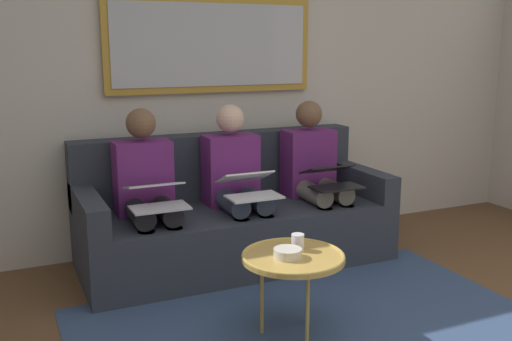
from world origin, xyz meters
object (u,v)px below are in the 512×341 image
(coffee_table, at_px, (293,258))
(laptop_white, at_px, (249,185))
(person_left, at_px, (314,173))
(person_middle, at_px, (236,180))
(framed_mirror, at_px, (212,45))
(laptop_black, at_px, (331,177))
(couch, at_px, (233,218))
(bowl, at_px, (288,253))
(laptop_silver, at_px, (156,195))
(cup, at_px, (298,242))
(person_right, at_px, (147,189))

(coffee_table, relative_size, laptop_white, 1.53)
(person_left, bearing_deg, person_middle, 0.00)
(person_middle, bearing_deg, framed_mirror, -90.00)
(person_left, bearing_deg, laptop_black, 90.00)
(couch, xyz_separation_m, laptop_white, (0.00, 0.30, 0.31))
(bowl, height_order, laptop_silver, laptop_silver)
(cup, height_order, person_right, person_right)
(couch, bearing_deg, coffee_table, 83.25)
(bowl, xyz_separation_m, laptop_black, (-0.83, -0.93, 0.14))
(cup, relative_size, laptop_white, 0.25)
(coffee_table, bearing_deg, person_left, -124.31)
(cup, distance_m, bowl, 0.13)
(laptop_white, bearing_deg, framed_mirror, -90.00)
(bowl, height_order, laptop_black, laptop_black)
(cup, relative_size, person_middle, 0.08)
(person_left, distance_m, laptop_silver, 1.30)
(cup, bearing_deg, couch, -94.10)
(cup, height_order, laptop_silver, laptop_silver)
(couch, distance_m, person_right, 0.71)
(laptop_silver, bearing_deg, framed_mirror, -132.32)
(coffee_table, xyz_separation_m, laptop_white, (-0.14, -0.91, 0.18))
(couch, height_order, laptop_silver, couch)
(couch, relative_size, laptop_silver, 6.18)
(coffee_table, distance_m, person_left, 1.40)
(person_left, bearing_deg, person_right, 0.00)
(person_left, height_order, laptop_silver, person_left)
(laptop_black, height_order, laptop_silver, laptop_black)
(person_middle, bearing_deg, bowl, 80.94)
(laptop_white, bearing_deg, person_right, -20.14)
(framed_mirror, distance_m, laptop_black, 1.32)
(person_right, bearing_deg, person_left, 180.00)
(couch, bearing_deg, framed_mirror, -90.00)
(couch, distance_m, cup, 1.17)
(framed_mirror, xyz_separation_m, person_middle, (0.00, 0.46, -0.94))
(cup, relative_size, laptop_black, 0.25)
(person_left, height_order, person_middle, same)
(framed_mirror, relative_size, laptop_black, 4.52)
(coffee_table, relative_size, person_left, 0.49)
(coffee_table, distance_m, laptop_white, 0.94)
(cup, xyz_separation_m, person_left, (-0.72, -1.08, 0.10))
(laptop_black, bearing_deg, framed_mirror, -47.53)
(framed_mirror, distance_m, laptop_white, 1.15)
(person_left, distance_m, person_right, 1.28)
(laptop_black, xyz_separation_m, laptop_silver, (1.28, 0.00, 0.00))
(cup, bearing_deg, bowl, 38.71)
(couch, relative_size, framed_mirror, 1.36)
(bowl, distance_m, person_middle, 1.19)
(person_left, relative_size, laptop_silver, 3.20)
(laptop_silver, bearing_deg, laptop_black, -179.83)
(person_left, distance_m, laptop_white, 0.68)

